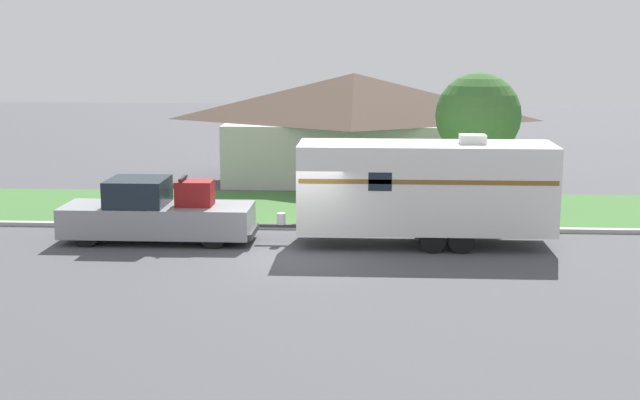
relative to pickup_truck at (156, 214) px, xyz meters
name	(u,v)px	position (x,y,z in m)	size (l,w,h in m)	color
ground_plane	(301,256)	(4.77, -1.70, -0.90)	(120.00, 120.00, 0.00)	#47474C
curb_strip	(309,227)	(4.77, 2.05, -0.83)	(80.00, 0.30, 0.14)	#ADADA8
lawn_strip	(316,208)	(4.77, 5.70, -0.88)	(80.00, 7.00, 0.03)	#3D6B33
house_across_street	(354,125)	(6.04, 12.85, 1.61)	(12.12, 7.03, 4.83)	#B2B2A8
pickup_truck	(156,214)	(0.00, 0.00, 0.00)	(6.15, 2.08, 2.10)	black
travel_trailer	(425,187)	(8.56, 0.00, 0.95)	(9.19, 2.44, 3.50)	black
mailbox	(396,197)	(7.71, 2.91, 0.09)	(0.48, 0.20, 1.28)	brown
tree_in_yard	(478,116)	(10.77, 5.48, 2.70)	(3.15, 3.15, 5.18)	brown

